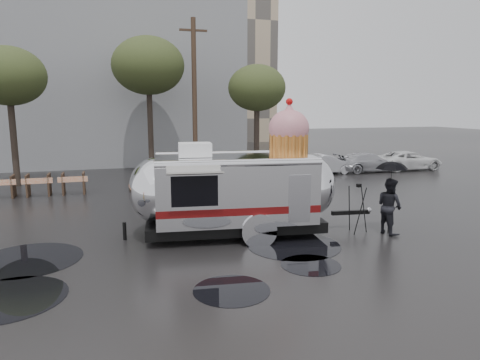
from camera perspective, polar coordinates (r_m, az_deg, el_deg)
name	(u,v)px	position (r m, az deg, el deg)	size (l,w,h in m)	color
ground	(203,256)	(11.97, -4.92, -10.02)	(120.00, 120.00, 0.00)	black
puddles	(155,265)	(11.45, -11.31, -11.11)	(10.12, 5.72, 0.01)	black
grey_building	(84,73)	(35.16, -20.10, 13.24)	(22.00, 12.00, 13.00)	slate
utility_pole	(195,96)	(25.49, -6.09, 11.05)	(1.60, 0.28, 9.00)	#473323
tree_left	(8,77)	(24.53, -28.53, 12.01)	(3.64, 3.64, 6.95)	#382D26
tree_mid	(148,66)	(26.23, -12.13, 14.62)	(4.20, 4.20, 8.03)	#382D26
tree_right	(257,89)	(25.43, 2.28, 12.08)	(3.36, 3.36, 6.42)	#382D26
barricade_row	(39,185)	(21.54, -25.27, -0.56)	(4.30, 0.80, 1.00)	#473323
parked_cars	(351,161)	(27.18, 14.53, 2.47)	(13.20, 1.90, 1.50)	silver
airstream_trailer	(237,187)	(13.48, -0.38, -0.94)	(8.11, 3.37, 4.39)	silver
person_right	(389,206)	(14.50, 19.30, -3.29)	(0.87, 0.48, 1.81)	black
umbrella_black	(391,173)	(14.30, 19.54, 0.84)	(1.21, 1.21, 2.38)	black
tripod	(358,203)	(14.30, 15.46, -2.97)	(0.64, 0.65, 1.62)	black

